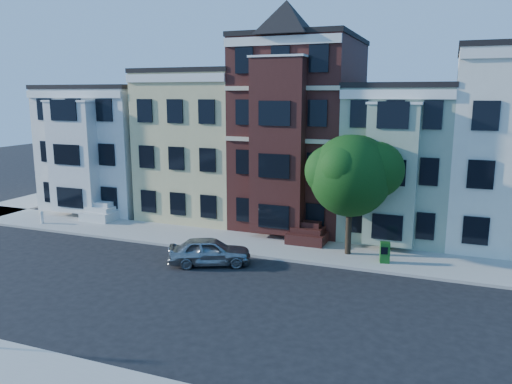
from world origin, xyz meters
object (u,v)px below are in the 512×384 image
at_px(parked_car, 210,251).
at_px(fire_hydrant, 42,218).
at_px(street_tree, 350,181).
at_px(newspaper_box, 385,252).

bearing_deg(parked_car, fire_hydrant, 53.78).
height_order(street_tree, newspaper_box, street_tree).
relative_size(parked_car, newspaper_box, 3.93).
bearing_deg(newspaper_box, parked_car, -172.31).
xyz_separation_m(street_tree, fire_hydrant, (-20.35, -1.00, -3.66)).
xyz_separation_m(parked_car, fire_hydrant, (-13.96, 2.92, -0.24)).
bearing_deg(street_tree, newspaper_box, -20.50).
relative_size(parked_car, fire_hydrant, 6.33).
relative_size(street_tree, parked_car, 1.89).
xyz_separation_m(street_tree, newspaper_box, (2.04, -0.76, -3.45)).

